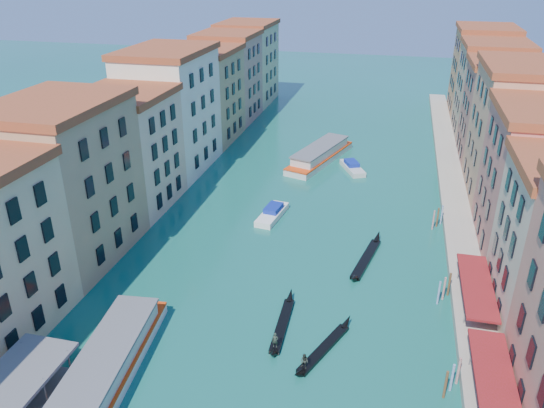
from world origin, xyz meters
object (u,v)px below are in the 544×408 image
Objects in this scene: vaporetto_far at (320,154)px; gondola_right at (323,348)px; vaporetto_near at (108,365)px; gondola_fore at (282,324)px.

vaporetto_far is 52.59m from gondola_right.
vaporetto_near reaches higher than vaporetto_far.
vaporetto_near reaches higher than gondola_right.
gondola_right is at bearing -63.78° from vaporetto_far.
vaporetto_near is 1.97× the size of gondola_right.
vaporetto_far is at bearing 74.35° from vaporetto_near.
vaporetto_near reaches higher than gondola_fore.
vaporetto_near is 1.01× the size of vaporetto_far.
vaporetto_near is 60.54m from vaporetto_far.
gondola_right is (8.44, -51.90, -0.91)m from vaporetto_far.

